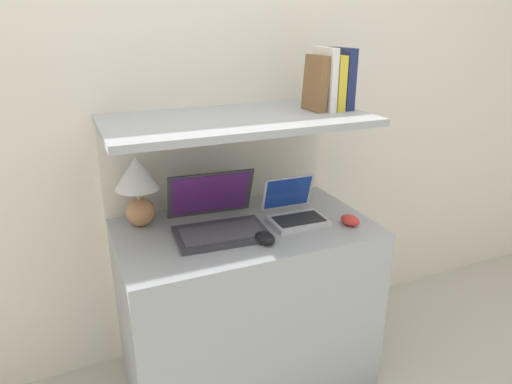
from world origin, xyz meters
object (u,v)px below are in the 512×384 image
Objects in this scene: table_lamp at (138,184)px; book_navy at (342,79)px; book_yellow at (332,82)px; book_brown at (316,83)px; laptop_large at (218,220)px; laptop_small at (295,211)px; router_box at (224,192)px; book_white at (324,79)px; second_mouse at (350,220)px; computer_mouse at (265,238)px.

book_navy is (0.85, -0.12, 0.38)m from table_lamp.
book_brown is at bearing 180.00° from book_yellow.
laptop_large is 1.60× the size of laptop_small.
book_navy reaches higher than laptop_large.
laptop_small reaches higher than router_box.
book_yellow reaches higher than router_box.
book_white is at bearing -8.51° from table_lamp.
book_brown is (-0.08, 0.00, 0.00)m from book_yellow.
router_box is (-0.41, 0.39, 0.05)m from second_mouse.
second_mouse is 0.57m from router_box.
book_navy is (0.45, 0.24, 0.54)m from computer_mouse.
computer_mouse and second_mouse have the same top height.
router_box is at bearing 131.23° from laptop_small.
computer_mouse is 0.39m from second_mouse.
table_lamp is 1.17× the size of book_white.
computer_mouse is 0.67m from book_brown.
book_brown is at bearing 180.00° from book_white.
book_navy reaches higher than computer_mouse.
router_box is at bearing 158.95° from book_yellow.
router_box reaches higher than computer_mouse.
table_lamp is at bearing 172.32° from book_navy.
second_mouse is 0.59m from book_navy.
second_mouse is 0.58m from book_yellow.
book_brown is at bearing -25.22° from router_box.
second_mouse is at bearing -36.55° from laptop_small.
book_white is (-0.08, 0.00, 0.00)m from book_navy.
laptop_large is 2.70× the size of router_box.
second_mouse is 0.45× the size of book_brown.
book_navy is 0.12m from book_brown.
book_brown is at bearing 35.58° from computer_mouse.
book_white reaches higher than book_brown.
book_navy is at bearing 0.00° from book_yellow.
laptop_small is at bearing -156.57° from book_yellow.
book_navy is 0.99× the size of book_white.
second_mouse is 0.41× the size of book_navy.
book_navy reaches higher than book_yellow.
book_yellow is (0.43, -0.16, 0.48)m from router_box.
book_brown is at bearing 180.00° from book_navy.
second_mouse is at bearing -17.36° from laptop_large.
laptop_small is at bearing -48.77° from router_box.
table_lamp is at bearing 138.62° from computer_mouse.
computer_mouse is 0.49× the size of book_yellow.
second_mouse is at bearing 1.54° from computer_mouse.
book_navy is (0.47, -0.16, 0.49)m from router_box.
laptop_small is (0.60, -0.20, -0.14)m from table_lamp.
laptop_large reaches higher than router_box.
laptop_small is at bearing -151.81° from book_white.
second_mouse is at bearing -106.11° from book_navy.
router_box is (0.38, 0.05, -0.11)m from table_lamp.
book_yellow is 0.99× the size of book_brown.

